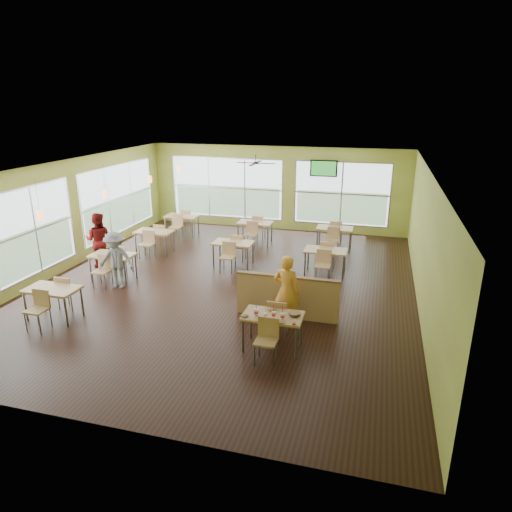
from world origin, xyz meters
name	(u,v)px	position (x,y,z in m)	size (l,w,h in m)	color
room	(226,228)	(0.00, 0.00, 1.60)	(12.00, 12.04, 3.20)	black
window_bays	(182,203)	(-2.65, 3.08, 1.48)	(9.24, 10.24, 2.38)	white
main_table	(273,320)	(2.00, -3.00, 0.63)	(1.22, 1.52, 0.87)	tan
half_wall_divider	(287,297)	(2.00, -1.55, 0.52)	(2.40, 0.14, 1.04)	tan
dining_tables	(212,242)	(-1.05, 1.71, 0.63)	(6.92, 8.72, 0.87)	tan
pendant_lights	(128,186)	(-3.20, 0.68, 2.45)	(0.11, 7.31, 0.86)	#2D2119
ceiling_fan	(256,163)	(0.00, 3.00, 2.95)	(1.25, 1.25, 0.29)	#2D2119
tv_backwall	(324,168)	(1.80, 5.90, 2.45)	(1.00, 0.07, 0.60)	black
man_plaid	(287,291)	(2.06, -1.94, 0.84)	(0.61, 0.40, 1.67)	orange
patron_maroon	(99,240)	(-4.18, 0.37, 0.84)	(0.81, 0.63, 1.67)	#5A0E0C
patron_grey	(116,260)	(-2.79, -0.96, 0.78)	(1.01, 0.58, 1.56)	slate
cup_blue	(256,312)	(1.69, -3.11, 0.82)	(0.10, 0.10, 0.36)	white
cup_yellow	(265,316)	(1.90, -3.19, 0.81)	(0.08, 0.08, 0.30)	white
cup_red_near	(274,314)	(2.04, -3.10, 0.82)	(0.09, 0.09, 0.32)	white
cup_red_far	(282,316)	(2.23, -3.14, 0.82)	(0.09, 0.09, 0.34)	white
food_basket	(295,314)	(2.42, -2.90, 0.78)	(0.26, 0.26, 0.06)	black
ketchup_cup	(294,324)	(2.49, -3.30, 0.76)	(0.07, 0.07, 0.03)	#AF171D
wrapper_left	(245,316)	(1.48, -3.22, 0.77)	(0.17, 0.15, 0.04)	#9A704A
wrapper_mid	(272,309)	(1.93, -2.80, 0.77)	(0.19, 0.17, 0.05)	#9A704A
wrapper_right	(281,322)	(2.24, -3.30, 0.77)	(0.13, 0.12, 0.03)	#9A704A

